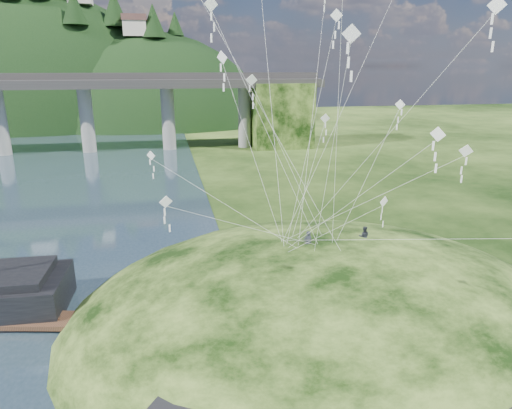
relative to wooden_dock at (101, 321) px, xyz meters
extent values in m
plane|color=black|center=(6.70, -3.75, -0.40)|extent=(320.00, 320.00, 0.00)
ellipsoid|color=black|center=(14.70, -1.75, -1.90)|extent=(36.00, 32.00, 13.00)
cylinder|color=gray|center=(-25.30, 66.25, 6.10)|extent=(2.60, 2.60, 13.00)
cylinder|color=gray|center=(-9.80, 66.25, 6.10)|extent=(2.60, 2.60, 13.00)
cylinder|color=gray|center=(5.70, 66.25, 6.10)|extent=(2.60, 2.60, 13.00)
cylinder|color=gray|center=(21.20, 66.25, 6.10)|extent=(2.60, 2.60, 13.00)
cube|color=black|center=(28.70, 66.25, 6.10)|extent=(12.00, 11.00, 13.00)
ellipsoid|color=black|center=(-33.30, 122.25, -6.40)|extent=(96.00, 68.00, 88.00)
ellipsoid|color=black|center=(1.70, 114.25, -10.40)|extent=(76.00, 56.00, 72.00)
cone|color=black|center=(-15.75, 103.33, 30.18)|extent=(6.47, 6.47, 8.51)
cone|color=black|center=(-6.52, 110.24, 30.83)|extent=(7.13, 7.13, 9.38)
cone|color=black|center=(3.58, 105.28, 27.47)|extent=(6.56, 6.56, 8.63)
cone|color=black|center=(9.47, 110.88, 27.28)|extent=(4.88, 4.88, 6.42)
cube|color=beige|center=(-1.30, 106.25, 25.48)|extent=(6.00, 5.00, 4.00)
cube|color=brown|center=(-1.30, 106.25, 28.18)|extent=(6.40, 5.40, 1.60)
cube|color=black|center=(-6.42, 3.20, 2.36)|extent=(5.90, 4.98, 0.57)
cube|color=#392217|center=(0.00, 0.00, 0.01)|extent=(12.94, 4.64, 0.32)
cylinder|color=#392217|center=(-5.36, 1.15, -0.22)|extent=(0.27, 0.27, 0.91)
cylinder|color=#392217|center=(-2.68, 0.57, -0.22)|extent=(0.27, 0.27, 0.91)
cylinder|color=#392217|center=(0.00, 0.00, -0.22)|extent=(0.27, 0.27, 0.91)
cylinder|color=#392217|center=(2.68, -0.57, -0.22)|extent=(0.27, 0.27, 0.91)
cylinder|color=#392217|center=(5.36, -1.15, -0.22)|extent=(0.27, 0.27, 0.91)
imported|color=#282B36|center=(13.65, -0.54, 5.42)|extent=(0.68, 0.50, 1.71)
imported|color=#282B36|center=(17.97, 0.16, 5.20)|extent=(0.91, 0.82, 1.52)
cube|color=white|center=(19.62, 0.85, 6.69)|extent=(0.76, 0.38, 0.81)
cube|color=white|center=(19.62, 0.85, 6.11)|extent=(0.10, 0.08, 0.47)
cube|color=white|center=(19.62, 0.85, 5.53)|extent=(0.10, 0.08, 0.47)
cube|color=white|center=(19.62, 0.85, 4.95)|extent=(0.10, 0.08, 0.47)
cube|color=white|center=(17.25, 7.06, 11.89)|extent=(0.79, 0.23, 0.77)
cube|color=white|center=(17.25, 7.06, 11.34)|extent=(0.10, 0.04, 0.45)
cube|color=white|center=(17.25, 7.06, 10.78)|extent=(0.10, 0.04, 0.45)
cube|color=white|center=(17.25, 7.06, 10.23)|extent=(0.10, 0.04, 0.45)
cube|color=white|center=(13.93, -3.12, 18.39)|extent=(0.55, 0.47, 0.67)
cube|color=white|center=(13.93, -3.12, 17.91)|extent=(0.09, 0.05, 0.40)
cube|color=white|center=(13.93, -3.12, 17.42)|extent=(0.09, 0.05, 0.40)
cube|color=white|center=(13.93, -3.12, 16.93)|extent=(0.09, 0.05, 0.40)
cube|color=white|center=(8.66, 3.26, 16.38)|extent=(0.60, 0.71, 0.86)
cube|color=white|center=(8.66, 3.26, 15.75)|extent=(0.11, 0.08, 0.51)
cube|color=white|center=(8.66, 3.26, 15.12)|extent=(0.11, 0.08, 0.51)
cube|color=white|center=(8.66, 3.26, 14.50)|extent=(0.11, 0.08, 0.51)
cube|color=white|center=(18.38, -9.65, 18.24)|extent=(0.59, 0.54, 0.76)
cube|color=white|center=(18.38, -9.65, 17.70)|extent=(0.09, 0.07, 0.44)
cube|color=white|center=(18.38, -9.65, 17.16)|extent=(0.09, 0.07, 0.44)
cube|color=white|center=(18.38, -9.65, 16.62)|extent=(0.09, 0.07, 0.44)
cube|color=white|center=(10.63, 3.38, 14.96)|extent=(0.79, 0.28, 0.76)
cube|color=white|center=(10.63, 3.38, 14.40)|extent=(0.10, 0.05, 0.46)
cube|color=white|center=(10.63, 3.38, 13.85)|extent=(0.10, 0.05, 0.46)
cube|color=white|center=(10.63, 3.38, 13.29)|extent=(0.10, 0.05, 0.46)
cube|color=white|center=(16.94, 7.19, 20.49)|extent=(0.11, 0.06, 0.47)
cube|color=white|center=(16.94, 7.19, 19.91)|extent=(0.11, 0.06, 0.47)
cube|color=white|center=(7.70, 0.20, 19.18)|extent=(0.81, 0.34, 0.84)
cube|color=white|center=(7.70, 0.20, 18.58)|extent=(0.10, 0.08, 0.49)
cube|color=white|center=(7.70, 0.20, 17.98)|extent=(0.10, 0.08, 0.49)
cube|color=white|center=(7.70, 0.20, 17.38)|extent=(0.10, 0.08, 0.49)
cube|color=white|center=(13.05, -7.38, 17.21)|extent=(0.79, 0.41, 0.85)
cube|color=white|center=(13.05, -7.38, 16.60)|extent=(0.11, 0.05, 0.49)
cube|color=white|center=(13.05, -7.38, 16.00)|extent=(0.11, 0.05, 0.49)
cube|color=white|center=(13.05, -7.38, 15.39)|extent=(0.11, 0.05, 0.49)
cube|color=white|center=(17.57, -7.82, 12.71)|extent=(0.47, 0.68, 0.77)
cube|color=white|center=(17.57, -7.82, 12.15)|extent=(0.09, 0.08, 0.46)
cube|color=white|center=(17.57, -7.82, 11.59)|extent=(0.09, 0.08, 0.46)
cube|color=white|center=(17.57, -7.82, 11.03)|extent=(0.09, 0.08, 0.46)
cube|color=white|center=(4.58, -5.99, 9.55)|extent=(0.64, 0.27, 0.66)
cube|color=white|center=(4.58, -5.99, 9.08)|extent=(0.08, 0.06, 0.39)
cube|color=white|center=(4.58, -5.99, 8.61)|extent=(0.08, 0.06, 0.39)
cube|color=white|center=(4.58, -5.99, 8.13)|extent=(0.08, 0.06, 0.39)
cube|color=white|center=(20.80, 1.95, 13.30)|extent=(0.53, 0.55, 0.72)
cube|color=white|center=(20.80, 1.95, 12.79)|extent=(0.09, 0.07, 0.42)
cube|color=white|center=(20.80, 1.95, 12.27)|extent=(0.09, 0.07, 0.42)
cube|color=white|center=(20.80, 1.95, 11.76)|extent=(0.09, 0.07, 0.42)
cube|color=white|center=(3.73, 3.87, 10.02)|extent=(0.56, 0.43, 0.67)
cube|color=white|center=(3.73, 3.87, 9.55)|extent=(0.09, 0.05, 0.39)
cube|color=white|center=(3.73, 3.87, 9.07)|extent=(0.09, 0.05, 0.39)
cube|color=white|center=(3.73, 3.87, 8.59)|extent=(0.09, 0.05, 0.39)
cube|color=white|center=(21.00, -5.39, 11.36)|extent=(0.73, 0.32, 0.74)
cube|color=white|center=(21.00, -5.39, 10.81)|extent=(0.10, 0.03, 0.45)
cube|color=white|center=(21.00, -5.39, 10.26)|extent=(0.10, 0.03, 0.45)
cube|color=white|center=(21.00, -5.39, 9.72)|extent=(0.10, 0.03, 0.45)
camera|label=1|loc=(4.68, -27.55, 15.83)|focal=32.00mm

